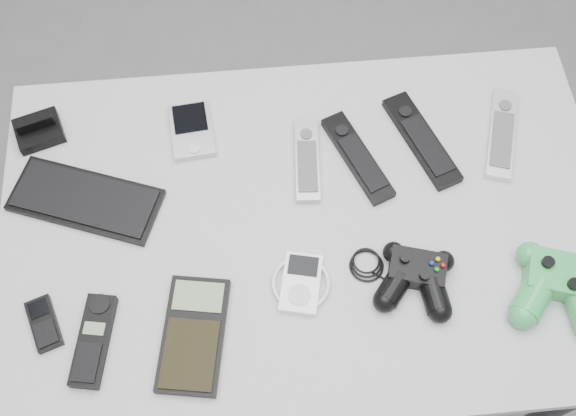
{
  "coord_description": "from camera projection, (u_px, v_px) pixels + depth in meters",
  "views": [
    {
      "loc": [
        0.01,
        -0.6,
        1.8
      ],
      "look_at": [
        0.06,
        -0.07,
        0.75
      ],
      "focal_mm": 42.0,
      "sensor_mm": 36.0,
      "label": 1
    }
  ],
  "objects": [
    {
      "name": "controller_black",
      "position": [
        416.0,
        276.0,
        1.12
      ],
      "size": [
        0.25,
        0.2,
        0.04
      ],
      "primitive_type": null,
      "rotation": [
        0.0,
        0.0,
        -0.29
      ],
      "color": "black",
      "rests_on": "desk"
    },
    {
      "name": "remote_silver_b",
      "position": [
        502.0,
        133.0,
        1.26
      ],
      "size": [
        0.1,
        0.2,
        0.02
      ],
      "primitive_type": "cube",
      "rotation": [
        0.0,
        0.0,
        -0.31
      ],
      "color": "silver",
      "rests_on": "desk"
    },
    {
      "name": "calculator",
      "position": [
        193.0,
        335.0,
        1.09
      ],
      "size": [
        0.13,
        0.21,
        0.02
      ],
      "primitive_type": "cube",
      "rotation": [
        0.0,
        0.0,
        -0.17
      ],
      "color": "black",
      "rests_on": "desk"
    },
    {
      "name": "pda",
      "position": [
        192.0,
        130.0,
        1.27
      ],
      "size": [
        0.09,
        0.13,
        0.02
      ],
      "primitive_type": "cube",
      "rotation": [
        0.0,
        0.0,
        0.09
      ],
      "color": "#AFAEB5",
      "rests_on": "desk"
    },
    {
      "name": "dock_bracket",
      "position": [
        37.0,
        127.0,
        1.25
      ],
      "size": [
        0.1,
        0.1,
        0.05
      ],
      "primitive_type": "cube",
      "rotation": [
        0.0,
        0.0,
        0.31
      ],
      "color": "black",
      "rests_on": "desk"
    },
    {
      "name": "mobile_phone",
      "position": [
        44.0,
        323.0,
        1.1
      ],
      "size": [
        0.07,
        0.1,
        0.02
      ],
      "primitive_type": "cube",
      "rotation": [
        0.0,
        0.0,
        0.33
      ],
      "color": "black",
      "rests_on": "desk"
    },
    {
      "name": "remote_black_a",
      "position": [
        357.0,
        157.0,
        1.24
      ],
      "size": [
        0.12,
        0.2,
        0.02
      ],
      "primitive_type": "cube",
      "rotation": [
        0.0,
        0.0,
        0.38
      ],
      "color": "black",
      "rests_on": "desk"
    },
    {
      "name": "remote_silver_a",
      "position": [
        307.0,
        160.0,
        1.24
      ],
      "size": [
        0.06,
        0.18,
        0.02
      ],
      "primitive_type": "cube",
      "rotation": [
        0.0,
        0.0,
        -0.07
      ],
      "color": "#AFAEB5",
      "rests_on": "desk"
    },
    {
      "name": "desk",
      "position": [
        307.0,
        238.0,
        1.25
      ],
      "size": [
        1.09,
        0.7,
        0.73
      ],
      "color": "#939396",
      "rests_on": "floor"
    },
    {
      "name": "floor",
      "position": [
        263.0,
        307.0,
        1.88
      ],
      "size": [
        3.5,
        3.5,
        0.0
      ],
      "primitive_type": "plane",
      "color": "slate",
      "rests_on": "ground"
    },
    {
      "name": "pda_keyboard",
      "position": [
        85.0,
        200.0,
        1.2
      ],
      "size": [
        0.29,
        0.2,
        0.02
      ],
      "primitive_type": "cube",
      "rotation": [
        0.0,
        0.0,
        -0.36
      ],
      "color": "black",
      "rests_on": "desk"
    },
    {
      "name": "mp3_player",
      "position": [
        301.0,
        283.0,
        1.13
      ],
      "size": [
        0.12,
        0.12,
        0.02
      ],
      "primitive_type": "cube",
      "rotation": [
        0.0,
        0.0,
        -0.23
      ],
      "color": "white",
      "rests_on": "desk"
    },
    {
      "name": "remote_black_b",
      "position": [
        422.0,
        139.0,
        1.26
      ],
      "size": [
        0.12,
        0.22,
        0.02
      ],
      "primitive_type": "cube",
      "rotation": [
        0.0,
        0.0,
        0.35
      ],
      "color": "black",
      "rests_on": "desk"
    },
    {
      "name": "cordless_handset",
      "position": [
        93.0,
        341.0,
        1.08
      ],
      "size": [
        0.07,
        0.16,
        0.02
      ],
      "primitive_type": "cube",
      "rotation": [
        0.0,
        0.0,
        -0.18
      ],
      "color": "black",
      "rests_on": "desk"
    },
    {
      "name": "controller_green",
      "position": [
        561.0,
        285.0,
        1.11
      ],
      "size": [
        0.2,
        0.21,
        0.05
      ],
      "primitive_type": null,
      "rotation": [
        0.0,
        0.0,
        -0.31
      ],
      "color": "green",
      "rests_on": "desk"
    }
  ]
}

